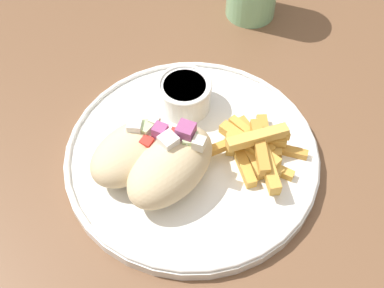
# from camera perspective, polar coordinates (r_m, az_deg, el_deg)

# --- Properties ---
(table) EXTENTS (1.38, 1.38, 0.77)m
(table) POSITION_cam_1_polar(r_m,az_deg,el_deg) (0.68, 0.79, -5.56)
(table) COLOR brown
(table) RESTS_ON ground_plane
(plate) EXTENTS (0.29, 0.29, 0.02)m
(plate) POSITION_cam_1_polar(r_m,az_deg,el_deg) (0.62, 0.00, -1.33)
(plate) COLOR white
(plate) RESTS_ON table
(pita_sandwich_near) EXTENTS (0.13, 0.11, 0.07)m
(pita_sandwich_near) POSITION_cam_1_polar(r_m,az_deg,el_deg) (0.57, -2.24, -2.28)
(pita_sandwich_near) COLOR beige
(pita_sandwich_near) RESTS_ON plate
(pita_sandwich_far) EXTENTS (0.12, 0.09, 0.06)m
(pita_sandwich_far) POSITION_cam_1_polar(r_m,az_deg,el_deg) (0.59, -6.39, -0.86)
(pita_sandwich_far) COLOR beige
(pita_sandwich_far) RESTS_ON plate
(fries_pile) EXTENTS (0.11, 0.11, 0.04)m
(fries_pile) POSITION_cam_1_polar(r_m,az_deg,el_deg) (0.61, 6.85, -0.42)
(fries_pile) COLOR gold
(fries_pile) RESTS_ON plate
(sauce_ramekin) EXTENTS (0.07, 0.07, 0.04)m
(sauce_ramekin) POSITION_cam_1_polar(r_m,az_deg,el_deg) (0.64, -0.78, 5.41)
(sauce_ramekin) COLOR white
(sauce_ramekin) RESTS_ON plate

